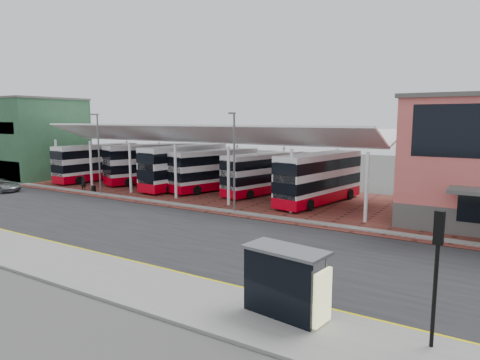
{
  "coord_description": "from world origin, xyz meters",
  "views": [
    {
      "loc": [
        20.33,
        -22.37,
        7.54
      ],
      "look_at": [
        1.43,
        8.1,
        2.43
      ],
      "focal_mm": 32.0,
      "sensor_mm": 36.0,
      "label": 1
    }
  ],
  "objects_px": {
    "bus_shelter": "(288,277)",
    "bus_3": "(215,170)",
    "silver_car": "(0,185)",
    "bus_1": "(152,164)",
    "bus_2": "(185,167)",
    "bus_4": "(264,174)",
    "pedestrian": "(84,183)",
    "bus_0": "(97,163)",
    "bus_5": "(319,178)",
    "traffic_signal_west": "(437,257)"
  },
  "relations": [
    {
      "from": "bus_2",
      "to": "bus_4",
      "type": "xyz_separation_m",
      "value": [
        9.1,
        1.31,
        -0.27
      ]
    },
    {
      "from": "bus_5",
      "to": "pedestrian",
      "type": "relative_size",
      "value": 7.07
    },
    {
      "from": "bus_2",
      "to": "bus_5",
      "type": "bearing_deg",
      "value": 3.68
    },
    {
      "from": "bus_0",
      "to": "bus_5",
      "type": "height_order",
      "value": "bus_5"
    },
    {
      "from": "bus_3",
      "to": "pedestrian",
      "type": "height_order",
      "value": "bus_3"
    },
    {
      "from": "bus_1",
      "to": "pedestrian",
      "type": "height_order",
      "value": "bus_1"
    },
    {
      "from": "pedestrian",
      "to": "traffic_signal_west",
      "type": "relative_size",
      "value": 0.35
    },
    {
      "from": "bus_1",
      "to": "bus_shelter",
      "type": "distance_m",
      "value": 37.21
    },
    {
      "from": "bus_0",
      "to": "bus_3",
      "type": "distance_m",
      "value": 16.59
    },
    {
      "from": "bus_3",
      "to": "traffic_signal_west",
      "type": "relative_size",
      "value": 2.33
    },
    {
      "from": "bus_4",
      "to": "traffic_signal_west",
      "type": "distance_m",
      "value": 29.76
    },
    {
      "from": "bus_1",
      "to": "bus_shelter",
      "type": "xyz_separation_m",
      "value": [
        28.87,
        -23.47,
        -0.56
      ]
    },
    {
      "from": "bus_0",
      "to": "bus_shelter",
      "type": "bearing_deg",
      "value": -26.42
    },
    {
      "from": "bus_4",
      "to": "silver_car",
      "type": "height_order",
      "value": "bus_4"
    },
    {
      "from": "bus_shelter",
      "to": "bus_3",
      "type": "bearing_deg",
      "value": 137.94
    },
    {
      "from": "bus_1",
      "to": "pedestrian",
      "type": "xyz_separation_m",
      "value": [
        -2.33,
        -7.97,
        -1.48
      ]
    },
    {
      "from": "bus_2",
      "to": "bus_shelter",
      "type": "distance_m",
      "value": 32.15
    },
    {
      "from": "bus_2",
      "to": "bus_shelter",
      "type": "relative_size",
      "value": 3.36
    },
    {
      "from": "bus_0",
      "to": "bus_shelter",
      "type": "height_order",
      "value": "bus_0"
    },
    {
      "from": "bus_1",
      "to": "pedestrian",
      "type": "distance_m",
      "value": 8.44
    },
    {
      "from": "bus_2",
      "to": "pedestrian",
      "type": "bearing_deg",
      "value": -134.98
    },
    {
      "from": "bus_2",
      "to": "bus_5",
      "type": "xyz_separation_m",
      "value": [
        15.62,
        -0.29,
        -0.08
      ]
    },
    {
      "from": "bus_shelter",
      "to": "bus_1",
      "type": "bearing_deg",
      "value": 148.62
    },
    {
      "from": "bus_5",
      "to": "silver_car",
      "type": "xyz_separation_m",
      "value": [
        -30.87,
        -11.58,
        -1.61
      ]
    },
    {
      "from": "bus_2",
      "to": "bus_5",
      "type": "distance_m",
      "value": 15.62
    },
    {
      "from": "bus_3",
      "to": "silver_car",
      "type": "distance_m",
      "value": 22.64
    },
    {
      "from": "pedestrian",
      "to": "bus_shelter",
      "type": "xyz_separation_m",
      "value": [
        31.2,
        -15.5,
        0.91
      ]
    },
    {
      "from": "silver_car",
      "to": "bus_1",
      "type": "bearing_deg",
      "value": -47.81
    },
    {
      "from": "bus_1",
      "to": "silver_car",
      "type": "relative_size",
      "value": 2.38
    },
    {
      "from": "bus_4",
      "to": "bus_shelter",
      "type": "distance_m",
      "value": 27.51
    },
    {
      "from": "bus_0",
      "to": "bus_4",
      "type": "distance_m",
      "value": 22.21
    },
    {
      "from": "bus_0",
      "to": "traffic_signal_west",
      "type": "distance_m",
      "value": 45.85
    },
    {
      "from": "bus_2",
      "to": "bus_3",
      "type": "height_order",
      "value": "bus_2"
    },
    {
      "from": "bus_4",
      "to": "traffic_signal_west",
      "type": "bearing_deg",
      "value": -36.49
    },
    {
      "from": "bus_1",
      "to": "traffic_signal_west",
      "type": "relative_size",
      "value": 2.47
    },
    {
      "from": "bus_3",
      "to": "bus_shelter",
      "type": "height_order",
      "value": "bus_3"
    },
    {
      "from": "bus_2",
      "to": "bus_4",
      "type": "height_order",
      "value": "bus_2"
    },
    {
      "from": "bus_3",
      "to": "silver_car",
      "type": "bearing_deg",
      "value": -130.08
    },
    {
      "from": "bus_shelter",
      "to": "bus_4",
      "type": "bearing_deg",
      "value": 128.2
    },
    {
      "from": "bus_0",
      "to": "bus_3",
      "type": "bearing_deg",
      "value": 10.32
    },
    {
      "from": "pedestrian",
      "to": "bus_1",
      "type": "bearing_deg",
      "value": -9.58
    },
    {
      "from": "traffic_signal_west",
      "to": "bus_5",
      "type": "bearing_deg",
      "value": 121.4
    },
    {
      "from": "bus_0",
      "to": "pedestrian",
      "type": "xyz_separation_m",
      "value": [
        4.84,
        -5.86,
        -1.39
      ]
    },
    {
      "from": "bus_0",
      "to": "bus_5",
      "type": "distance_m",
      "value": 28.62
    },
    {
      "from": "bus_5",
      "to": "traffic_signal_west",
      "type": "distance_m",
      "value": 24.72
    },
    {
      "from": "bus_5",
      "to": "bus_3",
      "type": "bearing_deg",
      "value": -174.83
    },
    {
      "from": "pedestrian",
      "to": "traffic_signal_west",
      "type": "bearing_deg",
      "value": -105.62
    },
    {
      "from": "bus_3",
      "to": "bus_shelter",
      "type": "xyz_separation_m",
      "value": [
        19.54,
        -23.11,
        -0.42
      ]
    },
    {
      "from": "bus_2",
      "to": "bus_0",
      "type": "bearing_deg",
      "value": -170.63
    },
    {
      "from": "pedestrian",
      "to": "bus_shelter",
      "type": "bearing_deg",
      "value": -109.73
    }
  ]
}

